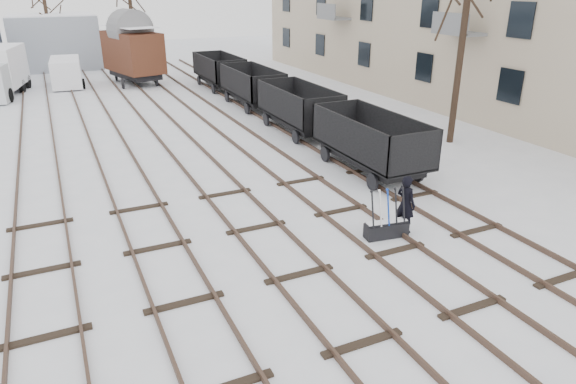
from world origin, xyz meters
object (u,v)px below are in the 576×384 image
(freight_wagon_a, at_px, (370,150))
(panel_van, at_px, (66,72))
(box_van_wagon, at_px, (133,51))
(ground_frame, at_px, (386,228))
(worker, at_px, (406,204))

(freight_wagon_a, bearing_deg, panel_van, 111.87)
(box_van_wagon, relative_size, panel_van, 1.28)
(ground_frame, bearing_deg, freight_wagon_a, 69.49)
(freight_wagon_a, xyz_separation_m, panel_van, (-9.78, 24.38, 0.17))
(worker, relative_size, panel_van, 0.39)
(worker, bearing_deg, ground_frame, 84.44)
(box_van_wagon, distance_m, panel_van, 4.93)
(ground_frame, distance_m, panel_van, 30.28)
(ground_frame, distance_m, worker, 0.94)
(ground_frame, height_order, box_van_wagon, box_van_wagon)
(ground_frame, distance_m, freight_wagon_a, 5.77)
(worker, distance_m, panel_van, 30.35)
(worker, height_order, panel_van, panel_van)
(worker, distance_m, freight_wagon_a, 5.35)
(ground_frame, relative_size, panel_van, 0.32)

